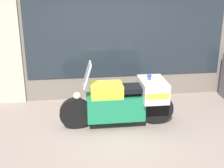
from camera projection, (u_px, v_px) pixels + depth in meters
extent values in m
plane|color=gray|center=(116.00, 132.00, 6.00)|extent=(60.00, 60.00, 0.00)
cube|color=#6B6056|center=(104.00, 12.00, 7.18)|extent=(5.94, 0.40, 4.06)
cube|color=#1E262D|center=(127.00, 11.00, 7.02)|extent=(4.64, 0.02, 3.06)
cube|color=slate|center=(122.00, 83.00, 7.84)|extent=(4.42, 0.30, 0.55)
cube|color=silver|center=(122.00, 45.00, 7.65)|extent=(4.42, 0.02, 1.39)
cube|color=beige|center=(123.00, 17.00, 7.29)|extent=(4.42, 0.30, 0.02)
cube|color=black|center=(56.00, 16.00, 7.08)|extent=(0.18, 0.04, 0.06)
cube|color=#C68E19|center=(101.00, 16.00, 7.21)|extent=(0.18, 0.04, 0.06)
cube|color=#195623|center=(145.00, 15.00, 7.34)|extent=(0.18, 0.04, 0.06)
cube|color=#B7B2A8|center=(187.00, 14.00, 7.46)|extent=(0.18, 0.04, 0.06)
cube|color=red|center=(67.00, 70.00, 7.47)|extent=(0.19, 0.02, 0.27)
cube|color=#2866B7|center=(123.00, 68.00, 7.64)|extent=(0.19, 0.03, 0.27)
cube|color=orange|center=(177.00, 66.00, 7.81)|extent=(0.19, 0.02, 0.27)
cylinder|color=black|center=(76.00, 113.00, 6.09)|extent=(0.62, 0.14, 0.62)
cylinder|color=black|center=(158.00, 109.00, 6.28)|extent=(0.62, 0.14, 0.62)
cube|color=#19754C|center=(115.00, 107.00, 6.15)|extent=(1.12, 0.51, 0.48)
cube|color=yellow|center=(106.00, 91.00, 6.01)|extent=(0.61, 0.46, 0.27)
cube|color=black|center=(128.00, 88.00, 6.05)|extent=(0.65, 0.38, 0.10)
cube|color=#B7B7BC|center=(153.00, 89.00, 6.12)|extent=(0.49, 0.76, 0.38)
cube|color=yellow|center=(153.00, 89.00, 6.12)|extent=(0.44, 0.77, 0.11)
cube|color=#B2BCC6|center=(87.00, 75.00, 5.85)|extent=(0.17, 0.36, 0.47)
sphere|color=white|center=(77.00, 96.00, 5.97)|extent=(0.14, 0.14, 0.14)
sphere|color=blue|center=(149.00, 76.00, 6.02)|extent=(0.09, 0.09, 0.09)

